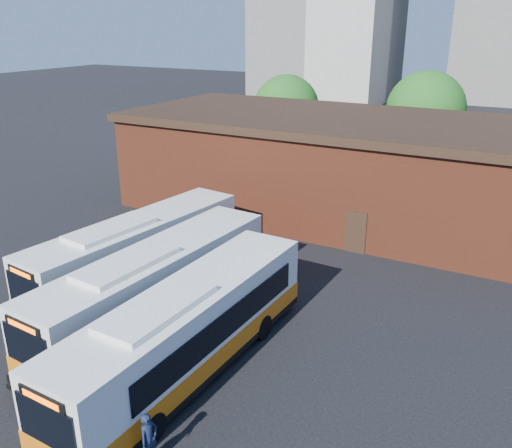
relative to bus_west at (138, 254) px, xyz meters
The scene contains 8 objects.
ground 7.48m from the bus_west, 46.50° to the right, with size 220.00×220.00×0.00m, color black.
bus_west is the anchor object (origin of this frame).
bus_midwest 4.08m from the bus_west, 38.92° to the right, with size 3.52×12.95×3.49m.
bus_mideast 7.94m from the bus_west, 36.88° to the right, with size 3.06×12.86×3.48m.
transit_worker 11.98m from the bus_west, 48.47° to the right, with size 0.63×0.41×1.71m, color #131C37.
depot_building 15.62m from the bus_west, 71.07° to the left, with size 28.60×12.60×6.40m.
tree_west 27.32m from the bus_west, 100.53° to the left, with size 6.00×6.00×7.65m.
tree_mid 29.75m from the bus_west, 76.22° to the left, with size 6.56×6.56×8.36m.
Camera 1 is at (11.52, -13.00, 12.13)m, focal length 38.00 mm.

